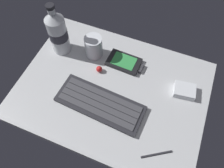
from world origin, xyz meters
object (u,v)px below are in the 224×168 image
(water_bottle, at_px, (58,32))
(stylus_pen, at_px, (157,154))
(trackball_mouse, at_px, (99,69))
(keyboard, at_px, (100,104))
(juice_cup, at_px, (94,47))
(charger_block, at_px, (185,91))
(handheld_device, at_px, (125,63))

(water_bottle, bearing_deg, stylus_pen, -28.85)
(water_bottle, height_order, trackball_mouse, water_bottle)
(keyboard, xyz_separation_m, water_bottle, (-0.23, 0.16, 0.08))
(juice_cup, height_order, charger_block, juice_cup)
(charger_block, relative_size, trackball_mouse, 3.18)
(water_bottle, relative_size, stylus_pen, 2.19)
(water_bottle, bearing_deg, handheld_device, 5.87)
(handheld_device, height_order, charger_block, charger_block)
(juice_cup, xyz_separation_m, water_bottle, (-0.12, -0.02, 0.05))
(charger_block, bearing_deg, handheld_device, 170.79)
(keyboard, xyz_separation_m, handheld_device, (0.02, 0.19, -0.00))
(water_bottle, bearing_deg, trackball_mouse, -12.96)
(water_bottle, bearing_deg, keyboard, -35.25)
(stylus_pen, bearing_deg, charger_block, 50.48)
(water_bottle, xyz_separation_m, stylus_pen, (0.45, -0.25, -0.09))
(charger_block, distance_m, trackball_mouse, 0.30)
(keyboard, height_order, charger_block, charger_block)
(handheld_device, height_order, stylus_pen, handheld_device)
(keyboard, height_order, juice_cup, juice_cup)
(trackball_mouse, height_order, stylus_pen, trackball_mouse)
(juice_cup, bearing_deg, trackball_mouse, -52.89)
(juice_cup, height_order, stylus_pen, juice_cup)
(handheld_device, bearing_deg, trackball_mouse, -139.71)
(trackball_mouse, bearing_deg, water_bottle, 167.04)
(handheld_device, height_order, trackball_mouse, trackball_mouse)
(trackball_mouse, xyz_separation_m, stylus_pen, (0.28, -0.21, -0.01))
(water_bottle, bearing_deg, charger_block, -1.35)
(juice_cup, relative_size, water_bottle, 0.41)
(keyboard, bearing_deg, charger_block, 31.43)
(handheld_device, relative_size, water_bottle, 0.63)
(juice_cup, bearing_deg, keyboard, -60.52)
(keyboard, height_order, stylus_pen, keyboard)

